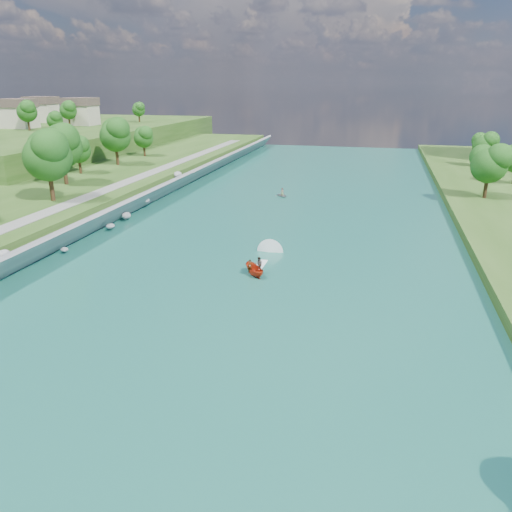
# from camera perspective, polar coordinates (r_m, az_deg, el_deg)

# --- Properties ---
(ground) EXTENTS (260.00, 260.00, 0.00)m
(ground) POSITION_cam_1_polar(r_m,az_deg,el_deg) (51.08, -4.59, -6.10)
(ground) COLOR #2D5119
(ground) RESTS_ON ground
(river_water) EXTENTS (55.00, 240.00, 0.10)m
(river_water) POSITION_cam_1_polar(r_m,az_deg,el_deg) (68.96, 0.61, 0.83)
(river_water) COLOR #185D4F
(river_water) RESTS_ON ground
(ridge_west) EXTENTS (60.00, 120.00, 9.00)m
(ridge_west) POSITION_cam_1_polar(r_m,az_deg,el_deg) (170.42, -21.61, 12.07)
(ridge_west) COLOR #2D5119
(ridge_west) RESTS_ON ground
(riprap_bank) EXTENTS (3.84, 236.00, 4.07)m
(riprap_bank) POSITION_cam_1_polar(r_m,az_deg,el_deg) (77.99, -18.30, 3.37)
(riprap_bank) COLOR slate
(riprap_bank) RESTS_ON ground
(riverside_path) EXTENTS (3.00, 200.00, 0.10)m
(riverside_path) POSITION_cam_1_polar(r_m,az_deg,el_deg) (81.52, -22.30, 4.83)
(riverside_path) COLOR gray
(riverside_path) RESTS_ON berm_west
(ridge_houses) EXTENTS (29.50, 29.50, 8.40)m
(ridge_houses) POSITION_cam_1_polar(r_m,az_deg,el_deg) (177.39, -22.72, 15.04)
(ridge_houses) COLOR beige
(ridge_houses) RESTS_ON ridge_west
(trees_ridge) EXTENTS (20.78, 51.77, 9.70)m
(trees_ridge) POSITION_cam_1_polar(r_m,az_deg,el_deg) (165.19, -20.38, 15.12)
(trees_ridge) COLOR #1A4412
(trees_ridge) RESTS_ON ridge_west
(motorboat) EXTENTS (3.60, 18.67, 2.13)m
(motorboat) POSITION_cam_1_polar(r_m,az_deg,el_deg) (60.91, 0.25, -1.03)
(motorboat) COLOR #B9290E
(motorboat) RESTS_ON river_water
(raft) EXTENTS (3.45, 3.53, 1.68)m
(raft) POSITION_cam_1_polar(r_m,az_deg,el_deg) (101.19, 3.02, 7.01)
(raft) COLOR gray
(raft) RESTS_ON river_water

